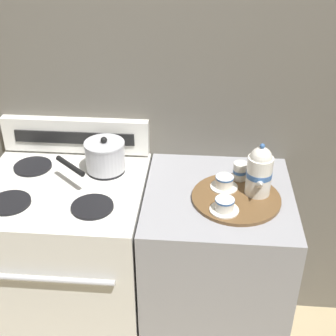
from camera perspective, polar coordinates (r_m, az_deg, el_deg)
wall_back at (r=2.12m, az=-3.04°, el=6.10°), size 6.00×0.05×2.20m
stove at (r=2.27m, az=-11.56°, el=-12.07°), size 0.68×0.64×0.94m
control_panel at (r=2.17m, az=-11.21°, el=3.93°), size 0.67×0.05×0.16m
side_counter at (r=2.19m, az=5.54°, el=-13.24°), size 0.60×0.61×0.93m
saucepan at (r=2.01m, az=-7.77°, el=1.48°), size 0.28×0.28×0.15m
serving_tray at (r=1.87m, az=8.29°, el=-3.64°), size 0.35×0.35×0.01m
teapot at (r=1.84m, az=11.10°, el=-0.45°), size 0.10×0.16×0.22m
teacup_left at (r=1.77m, az=6.90°, el=-4.50°), size 0.11×0.11×0.05m
teacup_right at (r=1.90m, az=6.88°, el=-1.72°), size 0.11×0.11×0.05m
creamer_jug at (r=1.96m, az=8.76°, el=-0.37°), size 0.06×0.06×0.08m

